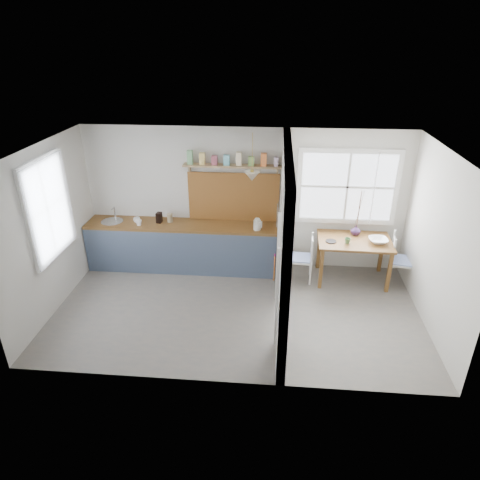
# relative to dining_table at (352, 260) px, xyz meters

# --- Properties ---
(floor) EXTENTS (5.80, 3.20, 0.01)m
(floor) POSITION_rel_dining_table_xyz_m (-1.96, -1.13, -0.39)
(floor) COLOR #73695C
(floor) RESTS_ON ground
(ceiling) EXTENTS (5.80, 3.20, 0.01)m
(ceiling) POSITION_rel_dining_table_xyz_m (-1.96, -1.13, 2.21)
(ceiling) COLOR beige
(ceiling) RESTS_ON walls
(walls) EXTENTS (5.81, 3.21, 2.60)m
(walls) POSITION_rel_dining_table_xyz_m (-1.96, -1.13, 0.91)
(walls) COLOR beige
(walls) RESTS_ON floor
(partition) EXTENTS (0.12, 3.20, 2.60)m
(partition) POSITION_rel_dining_table_xyz_m (-1.26, -1.07, 1.06)
(partition) COLOR beige
(partition) RESTS_ON floor
(kitchen_window) EXTENTS (0.10, 1.16, 1.50)m
(kitchen_window) POSITION_rel_dining_table_xyz_m (-4.83, -1.13, 1.26)
(kitchen_window) COLOR white
(kitchen_window) RESTS_ON walls
(nook_window) EXTENTS (1.76, 0.10, 1.30)m
(nook_window) POSITION_rel_dining_table_xyz_m (-0.16, 0.43, 1.21)
(nook_window) COLOR white
(nook_window) RESTS_ON walls
(counter) EXTENTS (3.50, 0.60, 0.90)m
(counter) POSITION_rel_dining_table_xyz_m (-3.09, 0.20, 0.06)
(counter) COLOR brown
(counter) RESTS_ON floor
(sink) EXTENTS (0.40, 0.40, 0.02)m
(sink) POSITION_rel_dining_table_xyz_m (-4.39, 0.17, 0.50)
(sink) COLOR #B8B9BB
(sink) RESTS_ON counter
(backsplash) EXTENTS (1.65, 0.03, 0.90)m
(backsplash) POSITION_rel_dining_table_xyz_m (-2.16, 0.44, 0.96)
(backsplash) COLOR brown
(backsplash) RESTS_ON walls
(shelf) EXTENTS (1.75, 0.20, 0.21)m
(shelf) POSITION_rel_dining_table_xyz_m (-2.16, 0.36, 1.61)
(shelf) COLOR #A28160
(shelf) RESTS_ON walls
(pendant_lamp) EXTENTS (0.26, 0.26, 0.16)m
(pendant_lamp) POSITION_rel_dining_table_xyz_m (-1.81, 0.02, 1.49)
(pendant_lamp) COLOR beige
(pendant_lamp) RESTS_ON ceiling
(utensil_rail) EXTENTS (0.02, 0.50, 0.02)m
(utensil_rail) POSITION_rel_dining_table_xyz_m (-1.35, -0.23, 1.06)
(utensil_rail) COLOR #B8B9BB
(utensil_rail) RESTS_ON partition
(dining_table) EXTENTS (1.28, 0.87, 0.79)m
(dining_table) POSITION_rel_dining_table_xyz_m (0.00, 0.00, 0.00)
(dining_table) COLOR brown
(dining_table) RESTS_ON floor
(chair_left) EXTENTS (0.42, 0.42, 0.86)m
(chair_left) POSITION_rel_dining_table_xyz_m (-0.91, -0.07, 0.04)
(chair_left) COLOR silver
(chair_left) RESTS_ON floor
(chair_right) EXTENTS (0.50, 0.50, 0.94)m
(chair_right) POSITION_rel_dining_table_xyz_m (0.85, -0.09, 0.08)
(chair_right) COLOR silver
(chair_right) RESTS_ON floor
(kettle) EXTENTS (0.21, 0.18, 0.21)m
(kettle) POSITION_rel_dining_table_xyz_m (-1.71, 0.04, 0.61)
(kettle) COLOR silver
(kettle) RESTS_ON counter
(mug_a) EXTENTS (0.11, 0.11, 0.10)m
(mug_a) POSITION_rel_dining_table_xyz_m (-3.84, 0.04, 0.56)
(mug_a) COLOR white
(mug_a) RESTS_ON counter
(mug_b) EXTENTS (0.16, 0.16, 0.09)m
(mug_b) POSITION_rel_dining_table_xyz_m (-3.92, 0.17, 0.55)
(mug_b) COLOR silver
(mug_b) RESTS_ON counter
(knife_block) EXTENTS (0.10, 0.13, 0.19)m
(knife_block) POSITION_rel_dining_table_xyz_m (-3.50, 0.21, 0.60)
(knife_block) COLOR black
(knife_block) RESTS_ON counter
(jar) EXTENTS (0.12, 0.12, 0.16)m
(jar) POSITION_rel_dining_table_xyz_m (-3.31, 0.24, 0.59)
(jar) COLOR #93825F
(jar) RESTS_ON counter
(towel_magenta) EXTENTS (0.02, 0.03, 0.49)m
(towel_magenta) POSITION_rel_dining_table_xyz_m (-1.38, -0.14, -0.12)
(towel_magenta) COLOR #DA117C
(towel_magenta) RESTS_ON counter
(towel_orange) EXTENTS (0.02, 0.03, 0.48)m
(towel_orange) POSITION_rel_dining_table_xyz_m (-1.38, -0.19, -0.14)
(towel_orange) COLOR orange
(towel_orange) RESTS_ON counter
(bowl) EXTENTS (0.34, 0.34, 0.08)m
(bowl) POSITION_rel_dining_table_xyz_m (0.38, -0.07, 0.43)
(bowl) COLOR white
(bowl) RESTS_ON dining_table
(table_cup) EXTENTS (0.13, 0.13, 0.10)m
(table_cup) POSITION_rel_dining_table_xyz_m (-0.15, -0.15, 0.44)
(table_cup) COLOR #4A7646
(table_cup) RESTS_ON dining_table
(plate) EXTENTS (0.24, 0.24, 0.02)m
(plate) POSITION_rel_dining_table_xyz_m (-0.42, -0.10, 0.40)
(plate) COLOR black
(plate) RESTS_ON dining_table
(vase) EXTENTS (0.22, 0.22, 0.18)m
(vase) POSITION_rel_dining_table_xyz_m (0.04, 0.22, 0.48)
(vase) COLOR #3C224D
(vase) RESTS_ON dining_table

